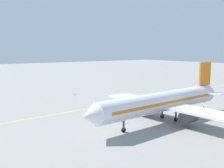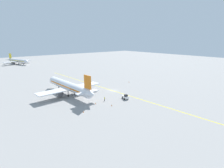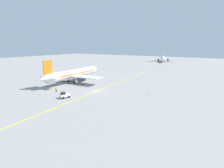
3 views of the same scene
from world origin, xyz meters
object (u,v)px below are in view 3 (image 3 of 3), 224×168
object	(u,v)px
ground_crew_worker	(56,90)
airplane_distant_taxiing	(163,58)
traffic_cone_near_nose	(25,89)
traffic_cone_by_wingtip	(40,95)
baggage_tug_white	(65,95)
traffic_cone_far_edge	(148,93)
traffic_cone_mid_apron	(47,90)
airplane_at_gate	(73,74)

from	to	relation	value
ground_crew_worker	airplane_distant_taxiing	bearing A→B (deg)	90.72
traffic_cone_near_nose	traffic_cone_by_wingtip	size ratio (longest dim) A/B	1.00
traffic_cone_by_wingtip	baggage_tug_white	bearing A→B (deg)	14.49
traffic_cone_near_nose	traffic_cone_far_edge	distance (m)	44.50
airplane_distant_taxiing	traffic_cone_far_edge	world-z (taller)	airplane_distant_taxiing
airplane_distant_taxiing	traffic_cone_mid_apron	size ratio (longest dim) A/B	56.70
airplane_at_gate	airplane_distant_taxiing	size ratio (longest dim) A/B	1.14
airplane_distant_taxiing	traffic_cone_far_edge	xyz separation A→B (m)	(29.89, -118.02, -3.06)
traffic_cone_near_nose	traffic_cone_by_wingtip	xyz separation A→B (m)	(10.77, -1.38, 0.00)
airplane_distant_taxiing	traffic_cone_near_nose	bearing A→B (deg)	-94.27
baggage_tug_white	traffic_cone_near_nose	size ratio (longest dim) A/B	6.02
airplane_at_gate	traffic_cone_near_nose	world-z (taller)	airplane_at_gate
airplane_at_gate	traffic_cone_near_nose	size ratio (longest dim) A/B	64.59
airplane_distant_taxiing	ground_crew_worker	distance (m)	132.99
traffic_cone_by_wingtip	traffic_cone_near_nose	bearing A→B (deg)	172.71
airplane_distant_taxiing	baggage_tug_white	xyz separation A→B (m)	(9.50, -136.29, -2.44)
baggage_tug_white	traffic_cone_far_edge	bearing A→B (deg)	41.86
baggage_tug_white	traffic_cone_near_nose	bearing A→B (deg)	-177.27
ground_crew_worker	traffic_cone_by_wingtip	world-z (taller)	ground_crew_worker
ground_crew_worker	traffic_cone_mid_apron	world-z (taller)	ground_crew_worker
traffic_cone_by_wingtip	ground_crew_worker	bearing A→B (deg)	78.54
airplane_distant_taxiing	traffic_cone_by_wingtip	distance (m)	138.64
traffic_cone_far_edge	traffic_cone_by_wingtip	bearing A→B (deg)	-144.96
airplane_at_gate	traffic_cone_by_wingtip	size ratio (longest dim) A/B	64.59
traffic_cone_near_nose	traffic_cone_by_wingtip	world-z (taller)	same
traffic_cone_mid_apron	traffic_cone_by_wingtip	size ratio (longest dim) A/B	1.00
ground_crew_worker	traffic_cone_far_edge	bearing A→B (deg)	27.89
traffic_cone_near_nose	ground_crew_worker	bearing A→B (deg)	19.73
airplane_at_gate	traffic_cone_mid_apron	distance (m)	16.47
airplane_at_gate	airplane_distant_taxiing	world-z (taller)	airplane_at_gate
airplane_at_gate	ground_crew_worker	bearing A→B (deg)	-66.26
airplane_at_gate	baggage_tug_white	size ratio (longest dim) A/B	10.72
baggage_tug_white	traffic_cone_mid_apron	distance (m)	12.72
baggage_tug_white	ground_crew_worker	size ratio (longest dim) A/B	1.97
airplane_at_gate	ground_crew_worker	xyz separation A→B (m)	(6.85, -15.57, -2.80)
traffic_cone_far_edge	traffic_cone_near_nose	bearing A→B (deg)	-154.42
traffic_cone_mid_apron	traffic_cone_by_wingtip	distance (m)	6.27
ground_crew_worker	traffic_cone_by_wingtip	bearing A→B (deg)	-101.46
ground_crew_worker	traffic_cone_far_edge	distance (m)	31.94
baggage_tug_white	traffic_cone_by_wingtip	bearing A→B (deg)	-165.51
baggage_tug_white	ground_crew_worker	world-z (taller)	baggage_tug_white
airplane_distant_taxiing	traffic_cone_by_wingtip	world-z (taller)	airplane_distant_taxiing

